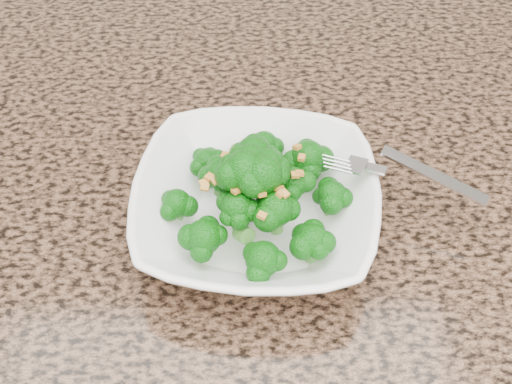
{
  "coord_description": "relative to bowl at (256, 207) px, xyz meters",
  "views": [
    {
      "loc": [
        0.09,
        -0.18,
        1.4
      ],
      "look_at": [
        0.1,
        0.23,
        0.95
      ],
      "focal_mm": 45.0,
      "sensor_mm": 36.0,
      "label": 1
    }
  ],
  "objects": [
    {
      "name": "granite_counter",
      "position": [
        -0.1,
        0.07,
        -0.04
      ],
      "size": [
        1.64,
        1.04,
        0.03
      ],
      "primitive_type": "cube",
      "color": "brown",
      "rests_on": "cabinet"
    },
    {
      "name": "broccoli_pile",
      "position": [
        0.0,
        0.0,
        0.06
      ],
      "size": [
        0.21,
        0.21,
        0.06
      ],
      "primitive_type": null,
      "color": "#0D660B",
      "rests_on": "bowl"
    },
    {
      "name": "bowl",
      "position": [
        0.0,
        0.0,
        0.0
      ],
      "size": [
        0.26,
        0.26,
        0.06
      ],
      "primitive_type": "imported",
      "rotation": [
        0.0,
        0.0,
        -0.1
      ],
      "color": "white",
      "rests_on": "granite_counter"
    },
    {
      "name": "garlic_topping",
      "position": [
        0.0,
        0.0,
        0.1
      ],
      "size": [
        0.12,
        0.12,
        0.01
      ],
      "primitive_type": null,
      "color": "gold",
      "rests_on": "broccoli_pile"
    },
    {
      "name": "fork",
      "position": [
        0.12,
        0.01,
        0.03
      ],
      "size": [
        0.17,
        0.11,
        0.01
      ],
      "primitive_type": null,
      "rotation": [
        0.0,
        0.0,
        -0.47
      ],
      "color": "silver",
      "rests_on": "bowl"
    },
    {
      "name": "cabinet",
      "position": [
        -0.1,
        0.07,
        -0.49
      ],
      "size": [
        1.55,
        0.95,
        0.87
      ],
      "primitive_type": "cube",
      "color": "#3A2317",
      "rests_on": "ground"
    }
  ]
}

